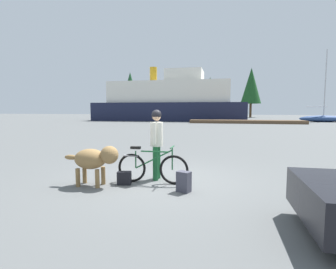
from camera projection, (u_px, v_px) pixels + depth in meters
The scene contains 13 objects.
ground_plane at pixel (160, 180), 6.75m from camera, with size 160.00×160.00×0.00m, color #595B5B.
bicycle at pixel (152, 168), 6.46m from camera, with size 1.74×0.44×0.90m.
person_cyclist at pixel (157, 137), 6.75m from camera, with size 0.32×0.53×1.76m.
dog at pixel (95, 159), 6.21m from camera, with size 1.34×0.55×0.95m.
backpack at pixel (184, 182), 5.79m from camera, with size 0.28×0.20×0.45m, color #3F3F4C.
handbag_pannier at pixel (124, 178), 6.36m from camera, with size 0.32×0.18×0.31m, color black.
dock_pier at pixel (246, 122), 33.49m from camera, with size 13.84×2.31×0.40m, color brown.
ferry_boat at pixel (171, 102), 42.14m from camera, with size 22.79×8.64×8.31m.
sailboat_moored at pixel (323, 118), 36.72m from camera, with size 6.16×1.73×9.71m.
pine_tree_far_left at pixel (130, 88), 64.01m from camera, with size 4.03×4.03×10.50m.
pine_tree_center at pixel (210, 91), 61.08m from camera, with size 3.06×3.06×8.99m.
pine_tree_far_right at pixel (251, 86), 56.52m from camera, with size 4.20×4.20×10.38m.
pine_tree_mid_back at pixel (186, 86), 65.65m from camera, with size 2.98×2.98×11.61m.
Camera 1 is at (1.58, -6.42, 1.78)m, focal length 28.78 mm.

